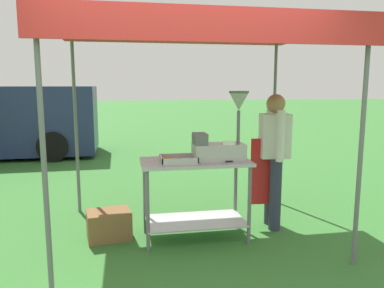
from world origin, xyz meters
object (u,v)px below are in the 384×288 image
(donut_cart, at_px, (195,184))
(supply_crate, at_px, (109,225))
(donut_fryer, at_px, (221,139))
(stall_canopy, at_px, (194,35))
(donut_tray, at_px, (179,160))
(menu_sign, at_px, (229,153))
(vendor, at_px, (274,154))

(donut_cart, xyz_separation_m, supply_crate, (-0.96, 0.17, -0.48))
(donut_fryer, bearing_deg, stall_canopy, 156.29)
(donut_tray, bearing_deg, supply_crate, 161.31)
(donut_fryer, height_order, menu_sign, donut_fryer)
(stall_canopy, xyz_separation_m, donut_tray, (-0.19, -0.19, -1.32))
(menu_sign, height_order, supply_crate, menu_sign)
(stall_canopy, distance_m, vendor, 1.66)
(donut_tray, distance_m, menu_sign, 0.54)
(menu_sign, xyz_separation_m, vendor, (0.65, 0.34, -0.09))
(stall_canopy, distance_m, donut_cart, 1.61)
(menu_sign, height_order, vendor, vendor)
(menu_sign, bearing_deg, donut_tray, 173.15)
(donut_fryer, relative_size, supply_crate, 1.44)
(donut_cart, height_order, menu_sign, menu_sign)
(stall_canopy, bearing_deg, donut_cart, -90.00)
(stall_canopy, relative_size, supply_crate, 5.71)
(donut_fryer, bearing_deg, menu_sign, -69.09)
(donut_cart, distance_m, supply_crate, 1.08)
(stall_canopy, xyz_separation_m, vendor, (0.99, 0.09, -1.34))
(menu_sign, distance_m, vendor, 0.74)
(donut_fryer, xyz_separation_m, supply_crate, (-1.24, 0.19, -0.97))
(vendor, bearing_deg, donut_cart, -169.28)
(stall_canopy, distance_m, supply_crate, 2.29)
(donut_cart, height_order, donut_fryer, donut_fryer)
(vendor, relative_size, supply_crate, 3.09)
(donut_fryer, bearing_deg, vendor, 17.02)
(donut_tray, bearing_deg, menu_sign, -6.85)
(supply_crate, bearing_deg, donut_cart, -9.88)
(donut_cart, xyz_separation_m, donut_tray, (-0.19, -0.09, 0.29))
(menu_sign, bearing_deg, stall_canopy, 142.92)
(donut_fryer, xyz_separation_m, vendor, (0.70, 0.21, -0.22))
(stall_canopy, height_order, menu_sign, stall_canopy)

